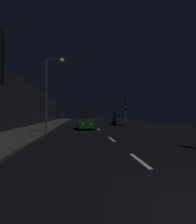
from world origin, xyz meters
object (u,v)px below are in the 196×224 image
streetlamp_overhead (51,83)px  car_parked_right_far (119,120)px  traffic_light_far_left (62,105)px  traffic_light_far_right (125,105)px  car_approaching_headlights (86,121)px

streetlamp_overhead → car_parked_right_far: 16.11m
traffic_light_far_left → traffic_light_far_right: 10.52m
streetlamp_overhead → car_parked_right_far: bearing=53.7°
traffic_light_far_right → car_approaching_headlights: 9.40m
traffic_light_far_right → car_approaching_headlights: bearing=-35.1°
streetlamp_overhead → car_parked_right_far: size_ratio=1.78×
traffic_light_far_left → car_parked_right_far: (9.54, -0.69, -2.50)m
traffic_light_far_left → car_parked_right_far: traffic_light_far_left is taller
traffic_light_far_left → car_approaching_headlights: traffic_light_far_left is taller
traffic_light_far_left → car_parked_right_far: size_ratio=1.19×
car_approaching_headlights → car_parked_right_far: bearing=141.7°
car_parked_right_far → streetlamp_overhead: bearing=143.7°
car_approaching_headlights → traffic_light_far_right: bearing=132.9°
traffic_light_far_right → traffic_light_far_left: bearing=-88.5°
streetlamp_overhead → traffic_light_far_right: bearing=48.5°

